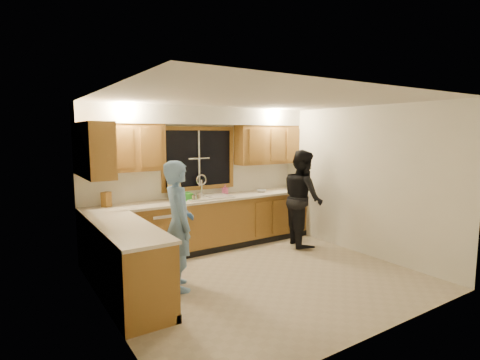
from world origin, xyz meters
name	(u,v)px	position (x,y,z in m)	size (l,w,h in m)	color
floor	(260,277)	(0.00, 0.00, 0.00)	(4.20, 4.20, 0.00)	#B9A88E
ceiling	(261,100)	(0.00, 0.00, 2.50)	(4.20, 4.20, 0.00)	silver
wall_back	(199,178)	(0.00, 1.90, 1.25)	(4.20, 4.20, 0.00)	white
wall_left	(105,207)	(-2.10, 0.00, 1.25)	(3.80, 3.80, 0.00)	white
wall_right	(361,181)	(2.10, 0.00, 1.25)	(3.80, 3.80, 0.00)	white
base_cabinets_back	(207,225)	(0.00, 1.60, 0.44)	(4.20, 0.60, 0.88)	#9E6D2E
base_cabinets_left	(126,264)	(-1.80, 0.35, 0.44)	(0.60, 1.90, 0.88)	#9E6D2E
countertop_back	(207,199)	(0.00, 1.58, 0.90)	(4.20, 0.63, 0.04)	#EFE1C9
countertop_left	(126,228)	(-1.79, 0.35, 0.90)	(0.63, 1.90, 0.04)	#EFE1C9
upper_cabinets_left	(121,148)	(-1.43, 1.73, 1.83)	(1.35, 0.33, 0.75)	#9E6D2E
upper_cabinets_right	(267,145)	(1.43, 1.73, 1.83)	(1.35, 0.33, 0.75)	#9E6D2E
upper_cabinets_return	(95,150)	(-1.94, 1.12, 1.83)	(0.33, 0.90, 0.75)	#9E6D2E
soffit	(203,116)	(0.00, 1.72, 2.35)	(4.20, 0.35, 0.30)	white
window_frame	(199,158)	(0.00, 1.89, 1.60)	(1.44, 0.03, 1.14)	black
sink	(207,201)	(0.00, 1.60, 0.86)	(0.86, 0.52, 0.57)	silver
dishwasher	(162,233)	(-0.85, 1.59, 0.41)	(0.60, 0.56, 0.82)	white
stove	(141,278)	(-1.80, -0.22, 0.45)	(0.58, 0.75, 0.90)	white
man	(179,225)	(-1.12, 0.29, 0.85)	(0.62, 0.41, 1.70)	#6B96CA
woman	(303,198)	(1.59, 0.87, 0.88)	(0.85, 0.67, 1.76)	black
knife_block	(106,199)	(-1.68, 1.74, 1.04)	(0.13, 0.10, 0.23)	olive
cutting_board	(175,188)	(-0.51, 1.82, 1.11)	(0.29, 0.02, 0.38)	#D9B96F
dish_crate	(183,197)	(-0.45, 1.61, 0.98)	(0.26, 0.25, 0.12)	green
soap_bottle	(225,189)	(0.47, 1.76, 1.01)	(0.08, 0.09, 0.19)	#D55189
bowl	(261,191)	(1.19, 1.60, 0.94)	(0.19, 0.19, 0.05)	silver
can_left	(193,198)	(-0.35, 1.43, 0.97)	(0.06, 0.06, 0.11)	beige
can_right	(199,197)	(-0.25, 1.42, 0.99)	(0.07, 0.07, 0.13)	beige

